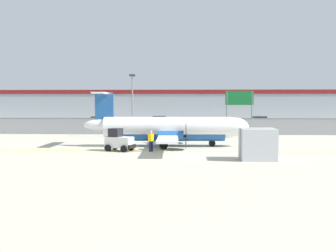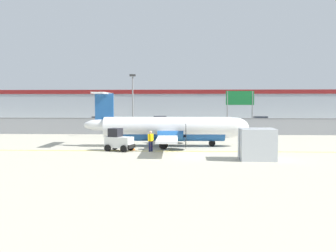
{
  "view_description": "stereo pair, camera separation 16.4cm",
  "coord_description": "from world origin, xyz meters",
  "px_view_note": "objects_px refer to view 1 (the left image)",
  "views": [
    {
      "loc": [
        0.6,
        -28.6,
        4.01
      ],
      "look_at": [
        -0.91,
        6.53,
        1.8
      ],
      "focal_mm": 40.0,
      "sensor_mm": 36.0,
      "label": 1
    },
    {
      "loc": [
        0.77,
        -28.59,
        4.01
      ],
      "look_at": [
        -0.91,
        6.53,
        1.8
      ],
      "focal_mm": 40.0,
      "sensor_mm": 36.0,
      "label": 2
    }
  ],
  "objects_px": {
    "traffic_cone_near_right": "(245,147)",
    "apron_light_pole": "(132,100)",
    "parked_car_0": "(98,121)",
    "traffic_cone_near_left": "(133,146)",
    "traffic_cone_far_right": "(151,144)",
    "baggage_tug": "(119,141)",
    "cargo_container": "(258,144)",
    "traffic_cone_far_left": "(127,141)",
    "ground_crew_worker": "(151,140)",
    "parked_car_3": "(260,121)",
    "commuter_airplane": "(171,129)",
    "parked_car_2": "(202,122)",
    "parked_car_1": "(160,121)",
    "highway_sign": "(239,102)"
  },
  "relations": [
    {
      "from": "traffic_cone_near_left",
      "to": "traffic_cone_far_right",
      "type": "relative_size",
      "value": 1.0
    },
    {
      "from": "traffic_cone_near_left",
      "to": "parked_car_1",
      "type": "height_order",
      "value": "parked_car_1"
    },
    {
      "from": "traffic_cone_near_right",
      "to": "parked_car_2",
      "type": "xyz_separation_m",
      "value": [
        -2.24,
        27.85,
        0.58
      ]
    },
    {
      "from": "traffic_cone_near_left",
      "to": "apron_light_pole",
      "type": "bearing_deg",
      "value": 98.1
    },
    {
      "from": "traffic_cone_near_left",
      "to": "parked_car_2",
      "type": "xyz_separation_m",
      "value": [
        7.09,
        27.67,
        0.58
      ]
    },
    {
      "from": "traffic_cone_near_right",
      "to": "parked_car_0",
      "type": "height_order",
      "value": "parked_car_0"
    },
    {
      "from": "commuter_airplane",
      "to": "traffic_cone_far_right",
      "type": "distance_m",
      "value": 2.41
    },
    {
      "from": "baggage_tug",
      "to": "ground_crew_worker",
      "type": "relative_size",
      "value": 1.51
    },
    {
      "from": "baggage_tug",
      "to": "highway_sign",
      "type": "distance_m",
      "value": 22.13
    },
    {
      "from": "commuter_airplane",
      "to": "parked_car_3",
      "type": "xyz_separation_m",
      "value": [
        14.14,
        29.63,
        -0.71
      ]
    },
    {
      "from": "parked_car_0",
      "to": "parked_car_1",
      "type": "distance_m",
      "value": 10.51
    },
    {
      "from": "apron_light_pole",
      "to": "parked_car_0",
      "type": "bearing_deg",
      "value": 114.31
    },
    {
      "from": "baggage_tug",
      "to": "traffic_cone_near_right",
      "type": "xyz_separation_m",
      "value": [
        10.44,
        0.4,
        -0.54
      ]
    },
    {
      "from": "traffic_cone_near_right",
      "to": "highway_sign",
      "type": "xyz_separation_m",
      "value": [
        2.07,
        17.55,
        3.83
      ]
    },
    {
      "from": "traffic_cone_near_left",
      "to": "traffic_cone_far_right",
      "type": "bearing_deg",
      "value": 55.17
    },
    {
      "from": "traffic_cone_far_right",
      "to": "parked_car_3",
      "type": "xyz_separation_m",
      "value": [
        15.88,
        30.69,
        0.58
      ]
    },
    {
      "from": "apron_light_pole",
      "to": "baggage_tug",
      "type": "bearing_deg",
      "value": -87.28
    },
    {
      "from": "baggage_tug",
      "to": "traffic_cone_far_right",
      "type": "distance_m",
      "value": 3.5
    },
    {
      "from": "traffic_cone_near_right",
      "to": "ground_crew_worker",
      "type": "bearing_deg",
      "value": -175.29
    },
    {
      "from": "ground_crew_worker",
      "to": "traffic_cone_far_right",
      "type": "distance_m",
      "value": 2.79
    },
    {
      "from": "traffic_cone_near_left",
      "to": "highway_sign",
      "type": "relative_size",
      "value": 0.12
    },
    {
      "from": "traffic_cone_far_left",
      "to": "parked_car_0",
      "type": "height_order",
      "value": "parked_car_0"
    },
    {
      "from": "parked_car_3",
      "to": "traffic_cone_near_left",
      "type": "bearing_deg",
      "value": -117.3
    },
    {
      "from": "cargo_container",
      "to": "parked_car_1",
      "type": "height_order",
      "value": "cargo_container"
    },
    {
      "from": "traffic_cone_far_right",
      "to": "baggage_tug",
      "type": "bearing_deg",
      "value": -134.45
    },
    {
      "from": "traffic_cone_near_left",
      "to": "traffic_cone_near_right",
      "type": "xyz_separation_m",
      "value": [
        9.33,
        -0.18,
        0.0
      ]
    },
    {
      "from": "baggage_tug",
      "to": "parked_car_3",
      "type": "distance_m",
      "value": 37.87
    },
    {
      "from": "parked_car_2",
      "to": "apron_light_pole",
      "type": "xyz_separation_m",
      "value": [
        -8.8,
        -15.64,
        3.41
      ]
    },
    {
      "from": "traffic_cone_near_left",
      "to": "commuter_airplane",
      "type": "bearing_deg",
      "value": 43.91
    },
    {
      "from": "commuter_airplane",
      "to": "traffic_cone_far_left",
      "type": "bearing_deg",
      "value": 160.1
    },
    {
      "from": "baggage_tug",
      "to": "apron_light_pole",
      "type": "bearing_deg",
      "value": 112.04
    },
    {
      "from": "traffic_cone_far_right",
      "to": "parked_car_0",
      "type": "bearing_deg",
      "value": 111.66
    },
    {
      "from": "traffic_cone_near_right",
      "to": "apron_light_pole",
      "type": "bearing_deg",
      "value": 132.13
    },
    {
      "from": "parked_car_3",
      "to": "commuter_airplane",
      "type": "bearing_deg",
      "value": -114.99
    },
    {
      "from": "ground_crew_worker",
      "to": "commuter_airplane",
      "type": "bearing_deg",
      "value": 121.29
    },
    {
      "from": "apron_light_pole",
      "to": "traffic_cone_far_left",
      "type": "bearing_deg",
      "value": -86.37
    },
    {
      "from": "traffic_cone_far_right",
      "to": "parked_car_2",
      "type": "height_order",
      "value": "parked_car_2"
    },
    {
      "from": "commuter_airplane",
      "to": "traffic_cone_near_right",
      "type": "xyz_separation_m",
      "value": [
        6.28,
        -3.12,
        -1.29
      ]
    },
    {
      "from": "cargo_container",
      "to": "traffic_cone_far_left",
      "type": "height_order",
      "value": "cargo_container"
    },
    {
      "from": "parked_car_3",
      "to": "traffic_cone_far_left",
      "type": "bearing_deg",
      "value": -122.61
    },
    {
      "from": "traffic_cone_far_right",
      "to": "apron_light_pole",
      "type": "bearing_deg",
      "value": 106.58
    },
    {
      "from": "cargo_container",
      "to": "traffic_cone_far_left",
      "type": "distance_m",
      "value": 14.17
    },
    {
      "from": "traffic_cone_near_right",
      "to": "parked_car_0",
      "type": "distance_m",
      "value": 36.27
    },
    {
      "from": "parked_car_2",
      "to": "parked_car_3",
      "type": "distance_m",
      "value": 11.22
    },
    {
      "from": "baggage_tug",
      "to": "parked_car_2",
      "type": "distance_m",
      "value": 29.42
    },
    {
      "from": "parked_car_0",
      "to": "highway_sign",
      "type": "distance_m",
      "value": 25.35
    },
    {
      "from": "traffic_cone_far_right",
      "to": "parked_car_3",
      "type": "height_order",
      "value": "parked_car_3"
    },
    {
      "from": "cargo_container",
      "to": "highway_sign",
      "type": "bearing_deg",
      "value": 85.1
    },
    {
      "from": "ground_crew_worker",
      "to": "cargo_container",
      "type": "bearing_deg",
      "value": 25.02
    },
    {
      "from": "traffic_cone_far_left",
      "to": "traffic_cone_far_right",
      "type": "height_order",
      "value": "same"
    }
  ]
}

